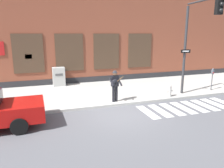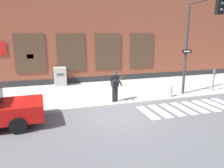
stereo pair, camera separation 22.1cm
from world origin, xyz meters
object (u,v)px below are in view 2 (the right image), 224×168
at_px(traffic_light, 198,32).
at_px(utility_box, 60,76).
at_px(parking_meter, 214,76).
at_px(busker, 115,84).
at_px(fire_hydrant, 170,91).

relative_size(traffic_light, utility_box, 4.11).
bearing_deg(utility_box, parking_meter, -25.52).
relative_size(busker, parking_meter, 1.18).
height_order(traffic_light, fire_hydrant, traffic_light).
xyz_separation_m(traffic_light, parking_meter, (2.45, 1.17, -2.74)).
distance_m(busker, fire_hydrant, 3.44).
bearing_deg(traffic_light, fire_hydrant, 144.18).
relative_size(busker, fire_hydrant, 2.43).
xyz_separation_m(busker, fire_hydrant, (3.38, -0.07, -0.62)).
distance_m(traffic_light, fire_hydrant, 3.56).
relative_size(traffic_light, parking_meter, 3.72).
bearing_deg(traffic_light, busker, 169.78).
height_order(utility_box, fire_hydrant, utility_box).
height_order(traffic_light, parking_meter, traffic_light).
bearing_deg(utility_box, traffic_light, -39.21).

